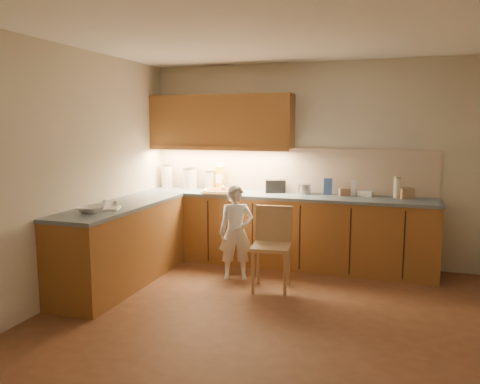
{
  "coord_description": "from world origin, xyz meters",
  "views": [
    {
      "loc": [
        0.92,
        -4.1,
        1.79
      ],
      "look_at": [
        -0.8,
        1.2,
        1.0
      ],
      "focal_mm": 35.0,
      "sensor_mm": 36.0,
      "label": 1
    }
  ],
  "objects": [
    {
      "name": "l_counter",
      "position": [
        -0.92,
        1.25,
        0.46
      ],
      "size": [
        3.77,
        2.62,
        0.92
      ],
      "color": "#915D2A",
      "rests_on": "ground"
    },
    {
      "name": "spice_jar_a",
      "position": [
        -2.02,
        0.21,
        0.96
      ],
      "size": [
        0.07,
        0.07,
        0.07
      ],
      "primitive_type": "cylinder",
      "rotation": [
        0.0,
        0.0,
        0.42
      ],
      "color": "white",
      "rests_on": "l_counter"
    },
    {
      "name": "oil_jug",
      "position": [
        -1.31,
        1.88,
        1.09
      ],
      "size": [
        0.14,
        0.12,
        0.37
      ],
      "rotation": [
        0.0,
        0.0,
        0.27
      ],
      "color": "gold",
      "rests_on": "l_counter"
    },
    {
      "name": "canister_a",
      "position": [
        -2.1,
        1.85,
        1.09
      ],
      "size": [
        0.17,
        0.17,
        0.33
      ],
      "rotation": [
        0.0,
        0.0,
        -0.43
      ],
      "color": "silver",
      "rests_on": "l_counter"
    },
    {
      "name": "wooden_chair",
      "position": [
        -0.29,
        0.8,
        0.53
      ],
      "size": [
        0.45,
        0.45,
        0.91
      ],
      "rotation": [
        0.0,
        0.0,
        0.11
      ],
      "color": "tan",
      "rests_on": "ground"
    },
    {
      "name": "blue_box",
      "position": [
        0.16,
        1.87,
        1.03
      ],
      "size": [
        0.11,
        0.08,
        0.21
      ],
      "primitive_type": "cube",
      "rotation": [
        0.0,
        0.0,
        0.08
      ],
      "color": "#304D91",
      "rests_on": "l_counter"
    },
    {
      "name": "card_box_b",
      "position": [
        1.11,
        1.85,
        0.98
      ],
      "size": [
        0.2,
        0.18,
        0.12
      ],
      "primitive_type": "cube",
      "rotation": [
        0.0,
        0.0,
        0.43
      ],
      "color": "tan",
      "rests_on": "l_counter"
    },
    {
      "name": "canister_d",
      "position": [
        -1.46,
        1.9,
        1.05
      ],
      "size": [
        0.16,
        0.16,
        0.26
      ],
      "rotation": [
        0.0,
        0.0,
        0.26
      ],
      "color": "beige",
      "rests_on": "l_counter"
    },
    {
      "name": "flat_pack",
      "position": [
        0.63,
        1.87,
        0.96
      ],
      "size": [
        0.2,
        0.15,
        0.07
      ],
      "primitive_type": "cube",
      "rotation": [
        0.0,
        0.0,
        -0.16
      ],
      "color": "silver",
      "rests_on": "l_counter"
    },
    {
      "name": "canister_c",
      "position": [
        -1.74,
        1.9,
        1.07
      ],
      "size": [
        0.16,
        0.16,
        0.31
      ],
      "rotation": [
        0.0,
        0.0,
        -0.43
      ],
      "color": "silver",
      "rests_on": "l_counter"
    },
    {
      "name": "white_bottle",
      "position": [
        0.48,
        1.85,
        1.02
      ],
      "size": [
        0.07,
        0.07,
        0.19
      ],
      "primitive_type": "cube",
      "rotation": [
        0.0,
        0.0,
        0.07
      ],
      "color": "white",
      "rests_on": "l_counter"
    },
    {
      "name": "card_box_a",
      "position": [
        0.38,
        1.83,
        0.97
      ],
      "size": [
        0.16,
        0.14,
        0.1
      ],
      "primitive_type": "cube",
      "rotation": [
        0.0,
        0.0,
        0.38
      ],
      "color": "#A47958",
      "rests_on": "l_counter"
    },
    {
      "name": "child",
      "position": [
        -0.77,
        0.97,
        0.55
      ],
      "size": [
        0.47,
        0.39,
        1.11
      ],
      "primitive_type": "imported",
      "rotation": [
        0.0,
        0.0,
        0.36
      ],
      "color": "white",
      "rests_on": "ground"
    },
    {
      "name": "dough_cloth",
      "position": [
        -1.92,
        0.07,
        0.93
      ],
      "size": [
        0.34,
        0.31,
        0.02
      ],
      "primitive_type": "cube",
      "rotation": [
        0.0,
        0.0,
        0.37
      ],
      "color": "white",
      "rests_on": "l_counter"
    },
    {
      "name": "steel_pot",
      "position": [
        -0.13,
        1.83,
        0.99
      ],
      "size": [
        0.17,
        0.17,
        0.13
      ],
      "color": "#ADAEB2",
      "rests_on": "l_counter"
    },
    {
      "name": "canister_b",
      "position": [
        -1.76,
        1.84,
        1.07
      ],
      "size": [
        0.17,
        0.17,
        0.3
      ],
      "rotation": [
        0.0,
        0.0,
        -0.39
      ],
      "color": "beige",
      "rests_on": "l_counter"
    },
    {
      "name": "toaster",
      "position": [
        -0.52,
        1.83,
        1.0
      ],
      "size": [
        0.29,
        0.22,
        0.17
      ],
      "rotation": [
        0.0,
        0.0,
        0.32
      ],
      "color": "black",
      "rests_on": "l_counter"
    },
    {
      "name": "backsplash",
      "position": [
        -0.38,
        1.99,
        1.21
      ],
      "size": [
        3.75,
        0.02,
        0.58
      ],
      "primitive_type": "cube",
      "color": "beige",
      "rests_on": "l_counter"
    },
    {
      "name": "mixing_bowl",
      "position": [
        -1.95,
        -0.15,
        0.95
      ],
      "size": [
        0.27,
        0.27,
        0.06
      ],
      "primitive_type": "imported",
      "rotation": [
        0.0,
        0.0,
        0.03
      ],
      "color": "white",
      "rests_on": "l_counter"
    },
    {
      "name": "pizza_on_board",
      "position": [
        -1.2,
        1.6,
        0.94
      ],
      "size": [
        0.51,
        0.51,
        0.21
      ],
      "rotation": [
        0.0,
        0.0,
        -0.08
      ],
      "color": "#A87D54",
      "rests_on": "l_counter"
    },
    {
      "name": "tall_jar",
      "position": [
        1.0,
        1.83,
        1.05
      ],
      "size": [
        0.08,
        0.08,
        0.26
      ],
      "rotation": [
        0.0,
        0.0,
        0.09
      ],
      "color": "silver",
      "rests_on": "l_counter"
    },
    {
      "name": "upper_cabinets",
      "position": [
        -1.27,
        1.82,
        1.85
      ],
      "size": [
        1.95,
        0.36,
        0.73
      ],
      "color": "#915D2A",
      "rests_on": "ground"
    },
    {
      "name": "spice_jar_b",
      "position": [
        -1.87,
        0.17,
        0.96
      ],
      "size": [
        0.06,
        0.06,
        0.08
      ],
      "primitive_type": "cylinder",
      "rotation": [
        0.0,
        0.0,
        0.1
      ],
      "color": "silver",
      "rests_on": "l_counter"
    },
    {
      "name": "room",
      "position": [
        0.0,
        0.0,
        1.68
      ],
      "size": [
        4.54,
        4.5,
        2.62
      ],
      "color": "brown",
      "rests_on": "ground"
    }
  ]
}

